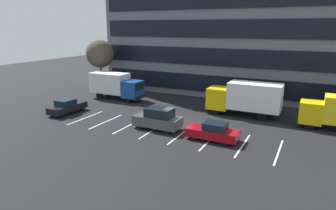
{
  "coord_description": "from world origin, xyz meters",
  "views": [
    {
      "loc": [
        11.75,
        -25.59,
        9.44
      ],
      "look_at": [
        -1.95,
        1.4,
        1.4
      ],
      "focal_mm": 31.6,
      "sensor_mm": 36.0,
      "label": 1
    }
  ],
  "objects_px": {
    "box_truck_blue": "(116,85)",
    "suv_charcoal": "(158,119)",
    "sedan_maroon": "(213,132)",
    "sedan_black": "(67,107)",
    "box_truck_yellow": "(245,97)",
    "bare_tree": "(100,54)"
  },
  "relations": [
    {
      "from": "box_truck_blue",
      "to": "bare_tree",
      "type": "relative_size",
      "value": 0.98
    },
    {
      "from": "box_truck_blue",
      "to": "sedan_maroon",
      "type": "xyz_separation_m",
      "value": [
        16.49,
        -8.44,
        -1.19
      ]
    },
    {
      "from": "box_truck_blue",
      "to": "suv_charcoal",
      "type": "height_order",
      "value": "box_truck_blue"
    },
    {
      "from": "box_truck_yellow",
      "to": "box_truck_blue",
      "type": "bearing_deg",
      "value": -179.99
    },
    {
      "from": "suv_charcoal",
      "to": "sedan_maroon",
      "type": "xyz_separation_m",
      "value": [
        5.58,
        -0.37,
        -0.24
      ]
    },
    {
      "from": "box_truck_blue",
      "to": "sedan_black",
      "type": "relative_size",
      "value": 1.66
    },
    {
      "from": "suv_charcoal",
      "to": "bare_tree",
      "type": "distance_m",
      "value": 19.9
    },
    {
      "from": "sedan_maroon",
      "to": "sedan_black",
      "type": "relative_size",
      "value": 1.0
    },
    {
      "from": "box_truck_blue",
      "to": "sedan_maroon",
      "type": "height_order",
      "value": "box_truck_blue"
    },
    {
      "from": "suv_charcoal",
      "to": "sedan_black",
      "type": "bearing_deg",
      "value": 179.83
    },
    {
      "from": "sedan_maroon",
      "to": "sedan_black",
      "type": "height_order",
      "value": "sedan_black"
    },
    {
      "from": "sedan_maroon",
      "to": "box_truck_yellow",
      "type": "bearing_deg",
      "value": 85.02
    },
    {
      "from": "box_truck_yellow",
      "to": "bare_tree",
      "type": "height_order",
      "value": "bare_tree"
    },
    {
      "from": "suv_charcoal",
      "to": "sedan_maroon",
      "type": "bearing_deg",
      "value": -3.74
    },
    {
      "from": "sedan_black",
      "to": "box_truck_yellow",
      "type": "bearing_deg",
      "value": 24.09
    },
    {
      "from": "box_truck_blue",
      "to": "sedan_maroon",
      "type": "bearing_deg",
      "value": -27.1
    },
    {
      "from": "box_truck_blue",
      "to": "suv_charcoal",
      "type": "distance_m",
      "value": 13.61
    },
    {
      "from": "sedan_black",
      "to": "sedan_maroon",
      "type": "bearing_deg",
      "value": -1.33
    },
    {
      "from": "box_truck_blue",
      "to": "sedan_black",
      "type": "bearing_deg",
      "value": -95.44
    },
    {
      "from": "box_truck_yellow",
      "to": "box_truck_blue",
      "type": "relative_size",
      "value": 1.07
    },
    {
      "from": "box_truck_yellow",
      "to": "bare_tree",
      "type": "xyz_separation_m",
      "value": [
        -22.13,
        3.1,
        3.5
      ]
    },
    {
      "from": "box_truck_blue",
      "to": "bare_tree",
      "type": "bearing_deg",
      "value": 147.69
    }
  ]
}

